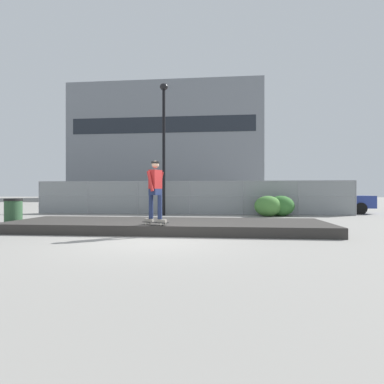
% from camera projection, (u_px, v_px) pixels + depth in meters
% --- Properties ---
extents(ground_plane, '(120.00, 120.00, 0.00)m').
position_uv_depth(ground_plane, '(152.00, 241.00, 7.94)').
color(ground_plane, gray).
extents(gravel_berm, '(10.19, 3.02, 0.30)m').
position_uv_depth(gravel_berm, '(167.00, 226.00, 10.05)').
color(gravel_berm, '#33302D').
rests_on(gravel_berm, ground_plane).
extents(skateboard, '(0.82, 0.49, 0.07)m').
position_uv_depth(skateboard, '(155.00, 222.00, 8.82)').
color(skateboard, black).
extents(skater, '(0.70, 0.62, 1.76)m').
position_uv_depth(skater, '(155.00, 187.00, 8.82)').
color(skater, gray).
rests_on(skater, skateboard).
extents(chain_fence, '(17.56, 0.06, 1.85)m').
position_uv_depth(chain_fence, '(189.00, 197.00, 16.89)').
color(chain_fence, gray).
rests_on(chain_fence, ground_plane).
extents(street_lamp, '(0.44, 0.44, 6.97)m').
position_uv_depth(street_lamp, '(164.00, 134.00, 16.21)').
color(street_lamp, black).
rests_on(street_lamp, ground_plane).
extents(parked_car_near, '(4.43, 2.01, 1.66)m').
position_uv_depth(parked_car_near, '(126.00, 198.00, 19.69)').
color(parked_car_near, '#566B4C').
rests_on(parked_car_near, ground_plane).
extents(parked_car_mid, '(4.51, 2.17, 1.66)m').
position_uv_depth(parked_car_mid, '(225.00, 198.00, 18.62)').
color(parked_car_mid, maroon).
rests_on(parked_car_mid, ground_plane).
extents(parked_car_far, '(4.48, 2.12, 1.66)m').
position_uv_depth(parked_car_far, '(329.00, 199.00, 18.04)').
color(parked_car_far, navy).
rests_on(parked_car_far, ground_plane).
extents(library_building, '(31.48, 15.31, 18.80)m').
position_uv_depth(library_building, '(170.00, 146.00, 55.53)').
color(library_building, slate).
rests_on(library_building, ground_plane).
extents(shrub_left, '(1.35, 1.10, 1.04)m').
position_uv_depth(shrub_left, '(268.00, 206.00, 15.57)').
color(shrub_left, '#477F38').
rests_on(shrub_left, ground_plane).
extents(shrub_center, '(1.35, 1.11, 1.05)m').
position_uv_depth(shrub_center, '(281.00, 206.00, 15.77)').
color(shrub_center, '#336B2D').
rests_on(shrub_center, ground_plane).
extents(trash_bin, '(0.59, 0.59, 1.03)m').
position_uv_depth(trash_bin, '(13.00, 213.00, 10.52)').
color(trash_bin, '#2D5133').
rests_on(trash_bin, ground_plane).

